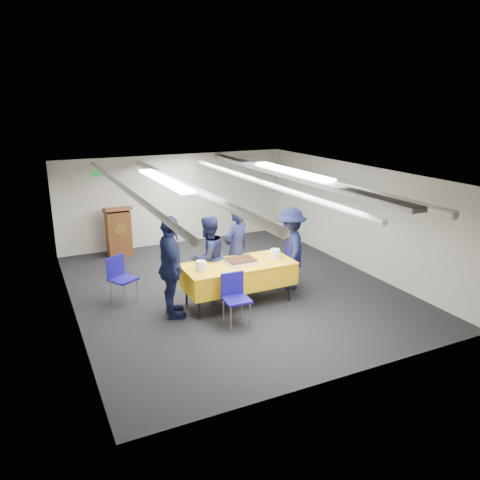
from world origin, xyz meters
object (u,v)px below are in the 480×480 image
sailor_a (236,249)px  sailor_b (208,257)px  sailor_c (171,268)px  podium (118,231)px  serving_table (238,274)px  chair_near (235,293)px  sheet_cake (241,261)px  sailor_d (290,248)px  chair_left (120,274)px  chair_right (290,260)px

sailor_a → sailor_b: 0.62m
sailor_c → podium: bearing=11.6°
serving_table → chair_near: (-0.41, -0.71, -0.03)m
sheet_cake → sailor_a: bearing=72.2°
podium → sailor_b: 3.39m
sheet_cake → sailor_d: bearing=12.5°
chair_near → podium: bearing=102.8°
chair_left → sailor_a: size_ratio=0.51×
serving_table → chair_near: 0.82m
chair_near → chair_right: (1.69, 1.03, 0.00)m
chair_near → chair_right: 1.98m
chair_near → chair_left: same height
sailor_a → sheet_cake: bearing=49.3°
serving_table → sheet_cake: bearing=-31.2°
sailor_a → serving_table: bearing=45.4°
sheet_cake → chair_near: chair_near is taller
serving_table → sailor_a: sailor_a is taller
chair_near → sailor_d: size_ratio=0.53×
sailor_a → sailor_c: bearing=-1.8°
chair_left → sailor_d: (3.20, -0.76, 0.28)m
sailor_c → sailor_a: bearing=-59.4°
chair_near → sailor_c: (-0.87, 0.68, 0.37)m
sailor_b → sailor_d: (1.64, -0.25, 0.02)m
sheet_cake → chair_right: bearing=15.2°
chair_left → sailor_b: sailor_b is taller
sailor_a → sailor_b: size_ratio=1.07×
podium → chair_right: size_ratio=1.44×
sailor_a → sailor_d: (1.03, -0.30, -0.03)m
sheet_cake → sailor_c: sailor_c is taller
podium → chair_right: (2.70, -3.41, -0.08)m
podium → chair_near: 4.55m
chair_right → sailor_a: sailor_a is taller
sailor_d → sailor_c: bearing=-55.8°
serving_table → chair_right: (1.28, 0.32, -0.03)m
chair_right → sailor_a: bearing=167.6°
podium → sailor_a: size_ratio=0.74×
serving_table → chair_left: 2.20m
chair_left → sailor_a: sailor_a is taller
chair_near → sailor_b: sailor_b is taller
sailor_b → serving_table: bearing=108.6°
chair_near → chair_left: (-1.55, 1.72, 0.00)m
sailor_c → sailor_d: size_ratio=1.10×
podium → sailor_a: bearing=-62.7°
chair_left → sailor_c: sailor_c is taller
chair_near → chair_left: size_ratio=1.00×
chair_left → sailor_c: 1.29m
chair_near → sailor_b: (0.01, 1.20, 0.26)m
chair_right → sailor_b: bearing=174.0°
chair_right → chair_near: bearing=-148.7°
serving_table → sailor_d: bearing=11.2°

